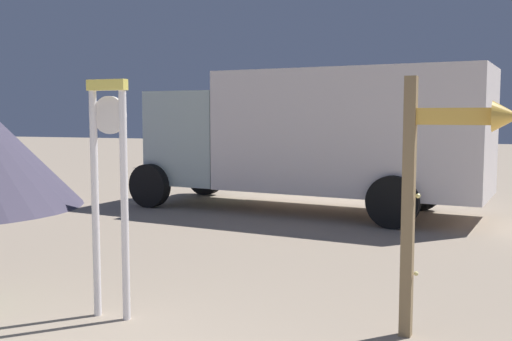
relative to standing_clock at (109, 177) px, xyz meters
name	(u,v)px	position (x,y,z in m)	size (l,w,h in m)	color
standing_clock	(109,177)	(0.00, 0.00, 0.00)	(0.41, 0.11, 2.24)	white
arrow_sign	(445,168)	(2.96, 0.44, 0.14)	(0.93, 0.27, 2.24)	#89714E
box_truck_near	(316,134)	(0.24, 6.79, 0.20)	(7.21, 3.17, 2.76)	silver
box_truck_far	(271,123)	(-3.51, 15.14, 0.28)	(7.43, 4.21, 2.94)	silver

